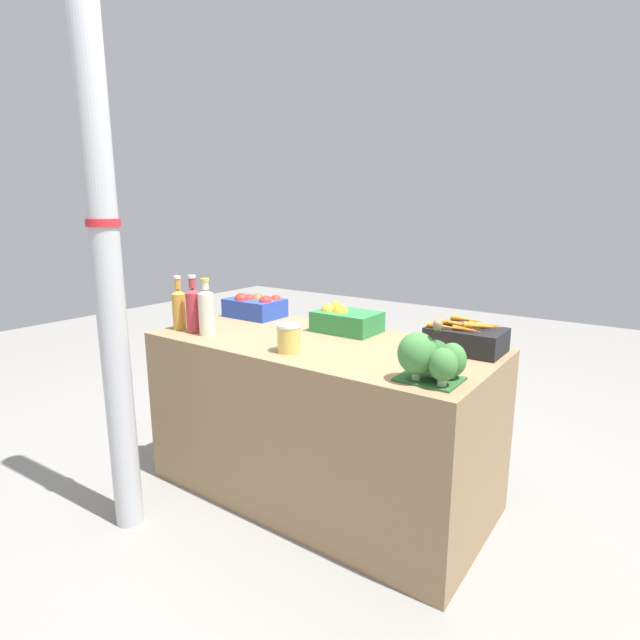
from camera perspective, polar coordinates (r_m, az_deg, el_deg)
ground_plane at (r=2.67m, az=-0.00°, el=-18.89°), size 10.00×10.00×0.00m
market_table at (r=2.49m, az=-0.00°, el=-11.14°), size 1.62×0.77×0.79m
support_pole at (r=2.21m, az=-23.28°, el=7.07°), size 0.13×0.13×2.44m
apple_crate at (r=2.90m, az=-7.43°, el=1.66°), size 0.32×0.22×0.14m
orange_crate at (r=2.53m, az=2.77°, el=0.14°), size 0.32×0.22×0.14m
carrot_crate at (r=2.27m, az=16.37°, el=-1.98°), size 0.32×0.22×0.14m
broccoli_pile at (r=1.83m, az=12.66°, el=-4.28°), size 0.23×0.21×0.18m
juice_bottle_amber at (r=2.66m, az=-15.82°, el=1.39°), size 0.07×0.07×0.28m
juice_bottle_ruby at (r=2.58m, az=-14.27°, el=1.28°), size 0.07×0.07×0.29m
juice_bottle_cloudy at (r=2.51m, az=-12.86°, el=1.02°), size 0.08×0.08×0.28m
pickle_jar at (r=2.16m, az=-3.52°, el=-2.08°), size 0.10×0.10×0.12m
sparrow_bird at (r=1.81m, az=13.31°, el=-0.52°), size 0.06×0.13×0.05m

